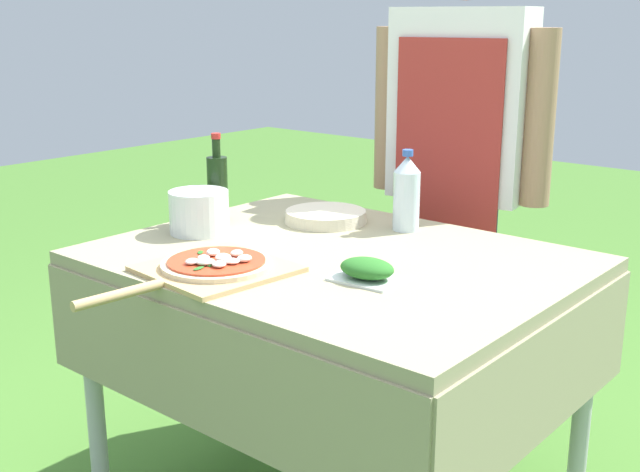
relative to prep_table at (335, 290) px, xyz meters
name	(u,v)px	position (x,y,z in m)	size (l,w,h in m)	color
prep_table	(335,290)	(0.00, 0.00, 0.00)	(1.20, 0.94, 0.80)	gray
person_cook	(458,154)	(-0.08, 0.74, 0.26)	(0.61, 0.26, 1.63)	#333D56
pizza_on_peel	(213,267)	(-0.13, -0.31, 0.11)	(0.34, 0.55, 0.05)	tan
oil_bottle	(218,187)	(-0.48, 0.04, 0.20)	(0.06, 0.06, 0.26)	black
water_bottle	(407,193)	(0.00, 0.32, 0.21)	(0.08, 0.08, 0.23)	silver
herb_container	(367,270)	(0.19, -0.12, 0.12)	(0.17, 0.13, 0.05)	silver
mixing_tub	(199,212)	(-0.43, -0.08, 0.16)	(0.17, 0.17, 0.12)	silver
plate_stack	(326,216)	(-0.23, 0.24, 0.12)	(0.25, 0.25, 0.03)	beige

